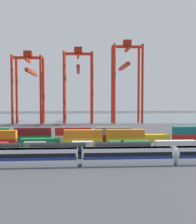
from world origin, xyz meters
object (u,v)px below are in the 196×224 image
object	(u,v)px
passenger_train	(127,155)
shipping_container_11	(83,142)
freight_tank_row	(58,150)
shipping_container_23	(152,138)
shipping_container_13	(125,142)
gantry_crane_east	(126,74)
gantry_crane_central	(78,77)
gantry_crane_west	(29,79)
shipping_container_2	(83,146)
shipping_container_17	(33,139)

from	to	relation	value
passenger_train	shipping_container_11	size ratio (longest dim) A/B	5.26
freight_tank_row	shipping_container_23	xyz separation A→B (m)	(30.35, 23.73, -0.71)
shipping_container_13	gantry_crane_east	distance (m)	91.07
shipping_container_13	gantry_crane_central	world-z (taller)	gantry_crane_central
shipping_container_11	gantry_crane_west	world-z (taller)	gantry_crane_west
gantry_crane_west	shipping_container_2	bearing A→B (deg)	-71.34
freight_tank_row	gantry_crane_central	distance (m)	106.20
shipping_container_23	gantry_crane_east	world-z (taller)	gantry_crane_east
gantry_crane_east	shipping_container_13	bearing A→B (deg)	-99.86
shipping_container_11	shipping_container_23	size ratio (longest dim) A/B	1.00
shipping_container_2	shipping_container_23	world-z (taller)	same
shipping_container_13	gantry_crane_east	xyz separation A→B (m)	(14.79, 85.06, 28.98)
freight_tank_row	shipping_container_13	xyz separation A→B (m)	(19.87, 16.75, -0.71)
shipping_container_2	shipping_container_13	size ratio (longest dim) A/B	0.50
gantry_crane_west	gantry_crane_east	xyz separation A→B (m)	(59.63, -0.55, 3.62)
shipping_container_2	gantry_crane_east	xyz separation A→B (m)	(28.36, 92.04, 28.98)
gantry_crane_east	shipping_container_2	bearing A→B (deg)	-107.12
shipping_container_23	gantry_crane_east	distance (m)	83.39
gantry_crane_west	shipping_container_11	bearing A→B (deg)	-69.78
shipping_container_17	shipping_container_23	xyz separation A→B (m)	(40.50, 0.00, 0.00)
freight_tank_row	shipping_container_11	xyz separation A→B (m)	(6.56, 16.75, -0.71)
shipping_container_2	shipping_container_13	xyz separation A→B (m)	(13.57, 6.98, 0.00)
freight_tank_row	shipping_container_13	size ratio (longest dim) A/B	3.86
shipping_container_17	gantry_crane_west	distance (m)	83.93
gantry_crane_west	shipping_container_17	bearing A→B (deg)	-79.33
passenger_train	shipping_container_2	bearing A→B (deg)	118.71
gantry_crane_west	freight_tank_row	bearing A→B (deg)	-76.29
gantry_crane_central	shipping_container_23	bearing A→B (deg)	-72.13
shipping_container_2	gantry_crane_east	world-z (taller)	gantry_crane_east
shipping_container_17	shipping_container_23	world-z (taller)	same
shipping_container_11	shipping_container_2	bearing A→B (deg)	-92.13
shipping_container_17	gantry_crane_west	world-z (taller)	gantry_crane_west
shipping_container_2	shipping_container_23	xyz separation A→B (m)	(24.05, 13.97, 0.00)
shipping_container_13	shipping_container_23	bearing A→B (deg)	33.68
shipping_container_17	shipping_container_23	distance (m)	40.50
shipping_container_23	gantry_crane_east	xyz separation A→B (m)	(4.31, 78.08, 28.98)
shipping_container_11	shipping_container_17	distance (m)	18.11
passenger_train	shipping_container_13	distance (m)	25.31
gantry_crane_central	shipping_container_11	bearing A→B (deg)	-88.86
passenger_train	gantry_crane_east	size ratio (longest dim) A/B	1.26
freight_tank_row	shipping_container_2	world-z (taller)	freight_tank_row
passenger_train	freight_tank_row	distance (m)	18.18
shipping_container_2	gantry_crane_central	size ratio (longest dim) A/B	0.13
gantry_crane_central	gantry_crane_east	distance (m)	29.91
shipping_container_23	freight_tank_row	bearing A→B (deg)	-141.98
shipping_container_13	shipping_container_2	bearing A→B (deg)	-152.77
passenger_train	shipping_container_23	xyz separation A→B (m)	(14.16, 32.01, -0.84)
shipping_container_11	gantry_crane_central	bearing A→B (deg)	91.14
gantry_crane_central	freight_tank_row	bearing A→B (deg)	-92.70
freight_tank_row	gantry_crane_central	size ratio (longest dim) A/B	1.02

